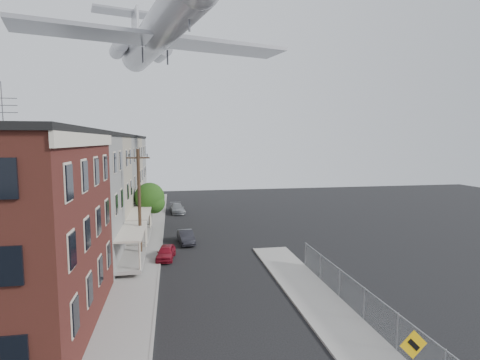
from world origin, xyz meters
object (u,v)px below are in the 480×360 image
at_px(utility_pole, 139,203).
at_px(street_tree, 151,199).
at_px(warning_sign, 413,354).
at_px(car_far, 177,208).
at_px(car_mid, 186,237).
at_px(airplane, 156,34).
at_px(car_near, 166,252).

distance_m(utility_pole, street_tree, 10.00).
relative_size(warning_sign, utility_pole, 0.31).
distance_m(warning_sign, car_far, 39.31).
bearing_deg(street_tree, utility_pole, -91.89).
bearing_deg(utility_pole, street_tree, 88.11).
bearing_deg(warning_sign, car_mid, 107.64).
height_order(warning_sign, car_far, warning_sign).
bearing_deg(car_far, airplane, -104.25).
xyz_separation_m(warning_sign, airplane, (-9.87, 26.01, 17.84)).
bearing_deg(car_near, street_tree, 107.13).
bearing_deg(car_mid, airplane, 124.88).
xyz_separation_m(warning_sign, street_tree, (-10.87, 28.95, 1.57)).
distance_m(street_tree, car_near, 10.72).
xyz_separation_m(utility_pole, street_tree, (0.33, 9.92, -1.22)).
height_order(street_tree, car_far, street_tree).
height_order(car_near, car_far, car_far).
distance_m(car_far, airplane, 22.88).
distance_m(car_near, car_mid, 4.84).
relative_size(warning_sign, airplane, 0.10).
height_order(car_mid, airplane, airplane).
relative_size(utility_pole, car_near, 2.73).
bearing_deg(utility_pole, car_mid, 48.13).
height_order(warning_sign, utility_pole, utility_pole).
distance_m(utility_pole, car_near, 4.59).
xyz_separation_m(warning_sign, car_far, (-8.00, 38.47, -1.26)).
height_order(utility_pole, street_tree, utility_pole).
distance_m(utility_pole, airplane, 16.64).
relative_size(car_near, airplane, 0.12).
distance_m(utility_pole, car_far, 20.11).
bearing_deg(car_far, car_mid, -93.44).
relative_size(car_near, car_mid, 0.89).
bearing_deg(car_mid, car_far, 85.14).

